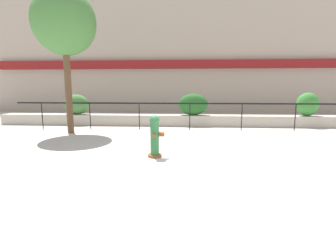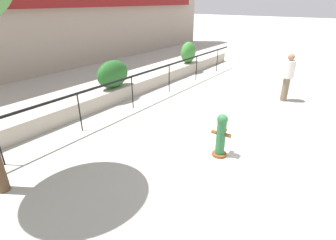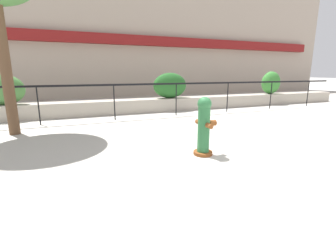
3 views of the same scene
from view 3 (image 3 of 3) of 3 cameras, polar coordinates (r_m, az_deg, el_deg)
name	(u,v)px [view 3 (image 3 of 3)]	position (r m, az deg, el deg)	size (l,w,h in m)	color
ground_plane	(295,170)	(4.14, 29.52, -10.95)	(120.00, 120.00, 0.00)	#B2ADA3
building_facade	(132,31)	(14.90, -9.10, 21.46)	(30.00, 1.36, 8.00)	gray
planter_wall_low	(166,104)	(9.01, -0.62, 4.00)	(18.00, 0.70, 0.50)	#ADA393
fence_railing_segment	(176,87)	(7.91, 2.11, 8.47)	(15.00, 0.05, 1.15)	black
hedge_bush_0	(3,90)	(8.73, -36.34, 6.22)	(1.20, 0.64, 0.95)	#427538
hedge_bush_1	(170,85)	(9.00, 0.50, 8.76)	(1.37, 0.64, 0.99)	#235B23
hedge_bush_2	(271,83)	(11.85, 24.67, 8.61)	(0.98, 0.62, 1.05)	#387F33
fire_hydrant	(204,126)	(4.15, 9.13, -1.43)	(0.44, 0.48, 1.08)	brown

